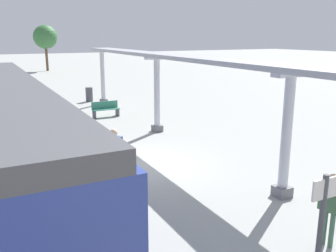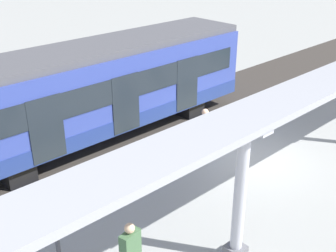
{
  "view_description": "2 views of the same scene",
  "coord_description": "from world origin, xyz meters",
  "views": [
    {
      "loc": [
        -4.62,
        -11.28,
        4.41
      ],
      "look_at": [
        -0.11,
        -2.48,
        1.98
      ],
      "focal_mm": 39.38,
      "sensor_mm": 36.0,
      "label": 1
    },
    {
      "loc": [
        7.28,
        -10.71,
        7.05
      ],
      "look_at": [
        -0.6,
        -3.29,
        2.02
      ],
      "focal_mm": 45.71,
      "sensor_mm": 36.0,
      "label": 2
    }
  ],
  "objects": [
    {
      "name": "ground_plane",
      "position": [
        0.0,
        0.0,
        0.0
      ],
      "size": [
        176.0,
        176.0,
        0.0
      ],
      "primitive_type": "plane",
      "color": "#9FA19C"
    },
    {
      "name": "tactile_edge_strip",
      "position": [
        -2.83,
        0.0,
        0.0
      ],
      "size": [
        0.53,
        32.25,
        0.01
      ],
      "primitive_type": "cube",
      "color": "gold",
      "rests_on": "ground"
    },
    {
      "name": "canopy_pillar_second",
      "position": [
        2.64,
        -4.17,
        1.77
      ],
      "size": [
        1.1,
        0.44,
        3.49
      ],
      "color": "slate",
      "rests_on": "ground"
    },
    {
      "name": "canopy_pillar_third",
      "position": [
        2.64,
        4.01,
        1.77
      ],
      "size": [
        1.1,
        0.44,
        3.49
      ],
      "color": "slate",
      "rests_on": "ground"
    },
    {
      "name": "canopy_pillar_fourth",
      "position": [
        2.64,
        12.34,
        1.77
      ],
      "size": [
        1.1,
        0.44,
        3.49
      ],
      "color": "slate",
      "rests_on": "ground"
    },
    {
      "name": "canopy_beam",
      "position": [
        2.64,
        -0.19,
        3.57
      ],
      "size": [
        1.2,
        25.86,
        0.16
      ],
      "primitive_type": "cube",
      "color": "#A8AAB2",
      "rests_on": "canopy_pillar_nearest"
    },
    {
      "name": "bench_mid_platform",
      "position": [
        1.46,
        8.24,
        0.44
      ],
      "size": [
        1.5,
        0.45,
        0.86
      ],
      "color": "#348168",
      "rests_on": "ground"
    },
    {
      "name": "trash_bin",
      "position": [
        2.0,
        13.55,
        0.48
      ],
      "size": [
        0.48,
        0.48,
        0.97
      ],
      "primitive_type": "cylinder",
      "color": "#4A4C53",
      "rests_on": "ground"
    },
    {
      "name": "platform_info_sign",
      "position": [
        0.28,
        -7.42,
        1.33
      ],
      "size": [
        0.56,
        0.1,
        2.2
      ],
      "color": "#4C4C51",
      "rests_on": "ground"
    },
    {
      "name": "passenger_waiting_near_edge",
      "position": [
        -1.21,
        -1.05,
        1.07
      ],
      "size": [
        0.48,
        0.53,
        1.71
      ],
      "color": "#394B89",
      "rests_on": "ground"
    },
    {
      "name": "passenger_by_the_benches",
      "position": [
        1.68,
        -6.5,
        1.03
      ],
      "size": [
        0.3,
        0.51,
        1.64
      ],
      "color": "#45694D",
      "rests_on": "ground"
    },
    {
      "name": "tree_left_background",
      "position": [
        3.4,
        38.59,
        4.24
      ],
      "size": [
        2.99,
        2.99,
        5.77
      ],
      "color": "brown",
      "rests_on": "ground"
    }
  ]
}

